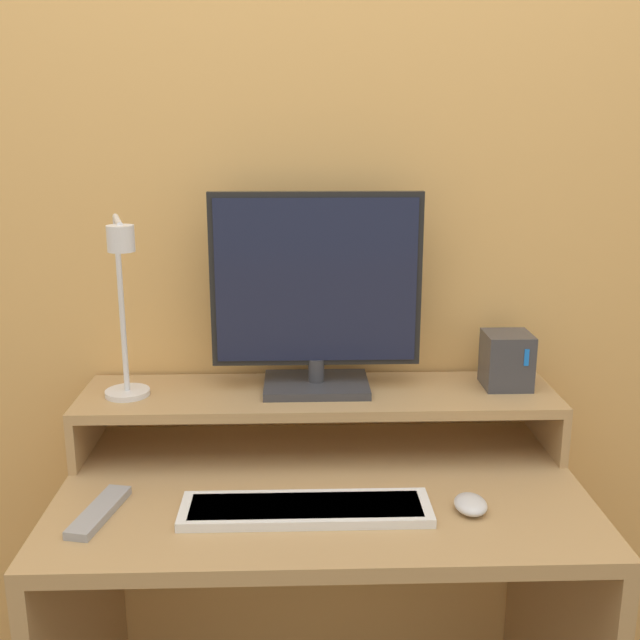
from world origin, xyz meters
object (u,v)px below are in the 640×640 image
object	(u,v)px
remote_control	(99,512)
keyboard	(306,509)
monitor	(316,294)
desk_lamp	(123,306)
mouse	(471,504)
router_dock	(507,360)

from	to	relation	value
remote_control	keyboard	bearing A→B (deg)	-0.74
remote_control	monitor	bearing A→B (deg)	37.40
desk_lamp	mouse	world-z (taller)	desk_lamp
monitor	mouse	size ratio (longest dim) A/B	5.72
monitor	remote_control	distance (m)	0.63
mouse	monitor	bearing A→B (deg)	131.22
mouse	remote_control	size ratio (longest dim) A/B	0.42
monitor	remote_control	size ratio (longest dim) A/B	2.41
router_dock	remote_control	bearing A→B (deg)	-159.37
monitor	desk_lamp	size ratio (longest dim) A/B	1.16
remote_control	router_dock	bearing A→B (deg)	20.63
monitor	router_dock	distance (m)	0.46
desk_lamp	remote_control	bearing A→B (deg)	-94.60
router_dock	mouse	world-z (taller)	router_dock
mouse	remote_control	bearing A→B (deg)	179.53
mouse	desk_lamp	bearing A→B (deg)	161.45
keyboard	remote_control	xyz separation A→B (m)	(-0.39, 0.01, -0.00)
mouse	keyboard	bearing A→B (deg)	179.87
keyboard	mouse	world-z (taller)	mouse
keyboard	mouse	size ratio (longest dim) A/B	5.85
router_dock	remote_control	xyz separation A→B (m)	(-0.85, -0.32, -0.19)
monitor	mouse	distance (m)	0.55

